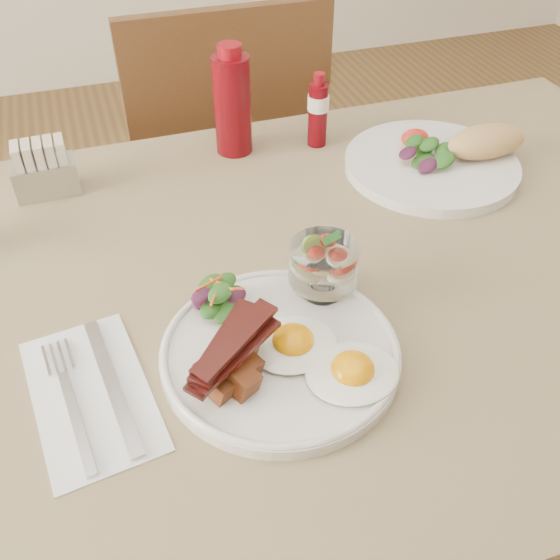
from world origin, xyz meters
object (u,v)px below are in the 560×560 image
Objects in this scene: table at (330,311)px; chair_far at (223,169)px; fruit_cup at (324,263)px; sugar_caddy at (44,171)px; main_plate at (280,353)px; second_plate at (444,158)px; ketchup_bottle at (232,103)px; hot_sauce_bottle at (318,111)px.

table is 1.43× the size of chair_far.
sugar_caddy is at bearing 130.12° from fruit_cup.
chair_far reaches higher than main_plate.
ketchup_bottle reaches higher than second_plate.
second_plate is at bearing 37.74° from fruit_cup.
chair_far is 7.11× the size of hot_sauce_bottle.
fruit_cup is 0.90× the size of sugar_caddy.
fruit_cup is 0.28× the size of second_plate.
ketchup_bottle is (-0.32, 0.17, 0.07)m from second_plate.
sugar_caddy reaches higher than main_plate.
table is 0.68m from chair_far.
sugar_caddy is (-0.36, 0.31, 0.13)m from table.
table is 15.07× the size of fruit_cup.
second_plate is at bearing -13.19° from sugar_caddy.
hot_sauce_bottle is at bearing 140.04° from second_plate.
fruit_cup is 0.41m from hot_sauce_bottle.
hot_sauce_bottle is at bearing -73.67° from chair_far.
main_plate is at bearing -63.54° from sugar_caddy.
main_plate is 0.52m from hot_sauce_bottle.
table is at bearing 55.84° from fruit_cup.
ketchup_bottle reaches higher than table.
table is at bearing -82.59° from ketchup_bottle.
second_plate is 0.23m from hot_sauce_bottle.
chair_far is 0.84m from main_plate.
chair_far is 0.45m from ketchup_bottle.
sugar_caddy reaches higher than table.
ketchup_bottle reaches higher than chair_far.
hot_sauce_bottle is (-0.17, 0.14, 0.04)m from second_plate.
hot_sauce_bottle is at bearing -10.03° from ketchup_bottle.
second_plate is (0.27, -0.48, 0.25)m from chair_far.
hot_sauce_bottle reaches higher than table.
ketchup_bottle is (-0.05, -0.31, 0.31)m from chair_far.
chair_far reaches higher than fruit_cup.
chair_far is at bearing 81.14° from main_plate.
table is 0.17m from fruit_cup.
main_plate is at bearing -137.80° from fruit_cup.
chair_far is 0.57m from sugar_caddy.
hot_sauce_bottle is at bearing 69.81° from fruit_cup.
sugar_caddy is at bearing 117.75° from main_plate.
fruit_cup is 0.68× the size of hot_sauce_bottle.
hot_sauce_bottle is (0.10, -0.34, 0.29)m from chair_far.
main_plate is 2.14× the size of hot_sauce_bottle.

